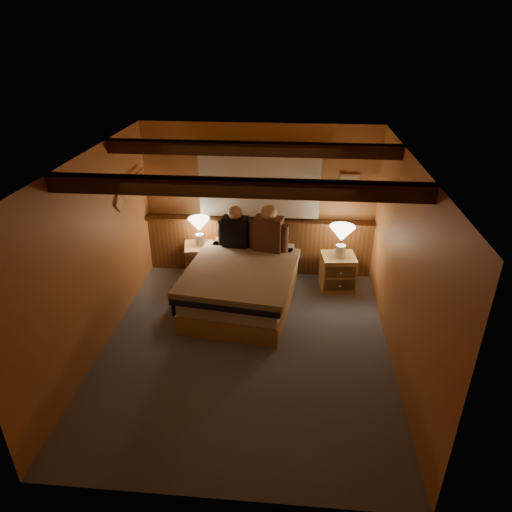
# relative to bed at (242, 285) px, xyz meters

# --- Properties ---
(floor) EXTENTS (4.20, 4.20, 0.00)m
(floor) POSITION_rel_bed_xyz_m (0.16, -0.98, -0.33)
(floor) COLOR #515761
(floor) RESTS_ON ground
(ceiling) EXTENTS (4.20, 4.20, 0.00)m
(ceiling) POSITION_rel_bed_xyz_m (0.16, -0.98, 2.07)
(ceiling) COLOR tan
(ceiling) RESTS_ON wall_back
(wall_back) EXTENTS (3.60, 0.00, 3.60)m
(wall_back) POSITION_rel_bed_xyz_m (0.16, 1.12, 0.87)
(wall_back) COLOR #B37340
(wall_back) RESTS_ON floor
(wall_left) EXTENTS (0.00, 4.20, 4.20)m
(wall_left) POSITION_rel_bed_xyz_m (-1.64, -0.98, 0.87)
(wall_left) COLOR #B37340
(wall_left) RESTS_ON floor
(wall_right) EXTENTS (0.00, 4.20, 4.20)m
(wall_right) POSITION_rel_bed_xyz_m (1.96, -0.98, 0.87)
(wall_right) COLOR #B37340
(wall_right) RESTS_ON floor
(wall_front) EXTENTS (3.60, 0.00, 3.60)m
(wall_front) POSITION_rel_bed_xyz_m (0.16, -3.08, 0.87)
(wall_front) COLOR #B37340
(wall_front) RESTS_ON floor
(wainscot) EXTENTS (3.60, 0.23, 0.94)m
(wainscot) POSITION_rel_bed_xyz_m (0.16, 1.06, 0.15)
(wainscot) COLOR brown
(wainscot) RESTS_ON wall_back
(curtain_window) EXTENTS (2.18, 0.09, 1.11)m
(curtain_window) POSITION_rel_bed_xyz_m (0.16, 1.05, 1.19)
(curtain_window) COLOR #422910
(curtain_window) RESTS_ON wall_back
(ceiling_beams) EXTENTS (3.60, 1.65, 0.16)m
(ceiling_beams) POSITION_rel_bed_xyz_m (0.16, -0.83, 1.98)
(ceiling_beams) COLOR #422910
(ceiling_beams) RESTS_ON ceiling
(coat_rail) EXTENTS (0.05, 0.55, 0.24)m
(coat_rail) POSITION_rel_bed_xyz_m (-1.56, 0.60, 1.34)
(coat_rail) COLOR white
(coat_rail) RESTS_ON wall_left
(framed_print) EXTENTS (0.30, 0.04, 0.25)m
(framed_print) POSITION_rel_bed_xyz_m (1.51, 1.10, 1.22)
(framed_print) COLOR tan
(framed_print) RESTS_ON wall_back
(bed) EXTENTS (1.67, 2.03, 0.64)m
(bed) POSITION_rel_bed_xyz_m (0.00, 0.00, 0.00)
(bed) COLOR tan
(bed) RESTS_ON floor
(nightstand_left) EXTENTS (0.60, 0.56, 0.57)m
(nightstand_left) POSITION_rel_bed_xyz_m (-0.73, 0.76, -0.05)
(nightstand_left) COLOR tan
(nightstand_left) RESTS_ON floor
(nightstand_right) EXTENTS (0.55, 0.50, 0.55)m
(nightstand_right) POSITION_rel_bed_xyz_m (1.40, 0.62, -0.06)
(nightstand_right) COLOR tan
(nightstand_right) RESTS_ON floor
(lamp_left) EXTENTS (0.33, 0.33, 0.43)m
(lamp_left) POSITION_rel_bed_xyz_m (-0.76, 0.81, 0.54)
(lamp_left) COLOR white
(lamp_left) RESTS_ON nightstand_left
(lamp_right) EXTENTS (0.37, 0.37, 0.49)m
(lamp_right) POSITION_rel_bed_xyz_m (1.42, 0.61, 0.56)
(lamp_right) COLOR white
(lamp_right) RESTS_ON nightstand_right
(person_left) EXTENTS (0.55, 0.25, 0.67)m
(person_left) POSITION_rel_bed_xyz_m (-0.17, 0.66, 0.57)
(person_left) COLOR black
(person_left) RESTS_ON bed
(person_right) EXTENTS (0.60, 0.32, 0.74)m
(person_right) POSITION_rel_bed_xyz_m (0.34, 0.57, 0.60)
(person_right) COLOR #533321
(person_right) RESTS_ON bed
(duffel_bag) EXTENTS (0.58, 0.43, 0.37)m
(duffel_bag) POSITION_rel_bed_xyz_m (-0.73, -0.18, -0.17)
(duffel_bag) COLOR black
(duffel_bag) RESTS_ON floor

